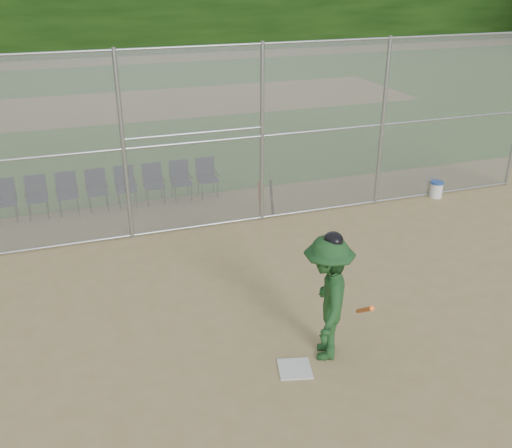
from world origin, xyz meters
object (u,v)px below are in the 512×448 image
object	(u,v)px
home_plate	(295,369)
batter_at_plate	(327,298)
chair_0	(5,201)
water_cooler	(436,189)

from	to	relation	value
home_plate	batter_at_plate	size ratio (longest dim) A/B	0.23
home_plate	chair_0	size ratio (longest dim) A/B	0.50
home_plate	chair_0	xyz separation A→B (m)	(-4.24, 7.13, 0.47)
water_cooler	chair_0	bearing A→B (deg)	169.12
water_cooler	home_plate	bearing A→B (deg)	-139.47
batter_at_plate	chair_0	bearing A→B (deg)	124.73
chair_0	home_plate	bearing A→B (deg)	-59.28
water_cooler	chair_0	distance (m)	10.46
home_plate	water_cooler	world-z (taller)	water_cooler
water_cooler	chair_0	xyz separation A→B (m)	(-10.27, 1.97, 0.27)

